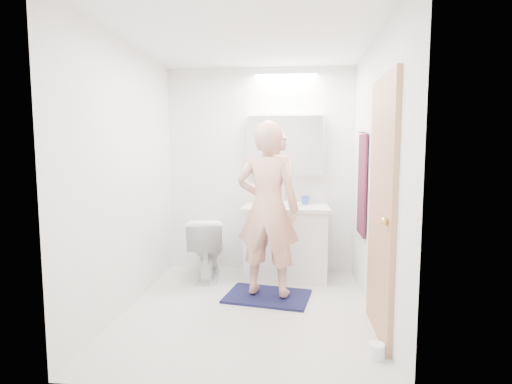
# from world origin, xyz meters

# --- Properties ---
(floor) EXTENTS (2.50, 2.50, 0.00)m
(floor) POSITION_xyz_m (0.00, 0.00, 0.00)
(floor) COLOR silver
(floor) RESTS_ON ground
(ceiling) EXTENTS (2.50, 2.50, 0.00)m
(ceiling) POSITION_xyz_m (0.00, 0.00, 2.40)
(ceiling) COLOR white
(ceiling) RESTS_ON floor
(wall_back) EXTENTS (2.50, 0.00, 2.50)m
(wall_back) POSITION_xyz_m (0.00, 1.25, 1.20)
(wall_back) COLOR white
(wall_back) RESTS_ON floor
(wall_front) EXTENTS (2.50, 0.00, 2.50)m
(wall_front) POSITION_xyz_m (0.00, -1.25, 1.20)
(wall_front) COLOR white
(wall_front) RESTS_ON floor
(wall_left) EXTENTS (0.00, 2.50, 2.50)m
(wall_left) POSITION_xyz_m (-1.10, 0.00, 1.20)
(wall_left) COLOR white
(wall_left) RESTS_ON floor
(wall_right) EXTENTS (0.00, 2.50, 2.50)m
(wall_right) POSITION_xyz_m (1.10, 0.00, 1.20)
(wall_right) COLOR white
(wall_right) RESTS_ON floor
(vanity_cabinet) EXTENTS (0.90, 0.55, 0.78)m
(vanity_cabinet) POSITION_xyz_m (0.32, 0.96, 0.39)
(vanity_cabinet) COLOR white
(vanity_cabinet) RESTS_ON floor
(countertop) EXTENTS (0.95, 0.58, 0.04)m
(countertop) POSITION_xyz_m (0.32, 0.96, 0.80)
(countertop) COLOR silver
(countertop) RESTS_ON vanity_cabinet
(sink_basin) EXTENTS (0.36, 0.36, 0.03)m
(sink_basin) POSITION_xyz_m (0.32, 0.99, 0.84)
(sink_basin) COLOR white
(sink_basin) RESTS_ON countertop
(faucet) EXTENTS (0.02, 0.02, 0.16)m
(faucet) POSITION_xyz_m (0.32, 1.19, 0.90)
(faucet) COLOR silver
(faucet) RESTS_ON countertop
(medicine_cabinet) EXTENTS (0.88, 0.14, 0.70)m
(medicine_cabinet) POSITION_xyz_m (0.30, 1.18, 1.50)
(medicine_cabinet) COLOR white
(medicine_cabinet) RESTS_ON wall_back
(mirror_panel) EXTENTS (0.84, 0.01, 0.66)m
(mirror_panel) POSITION_xyz_m (0.30, 1.10, 1.50)
(mirror_panel) COLOR silver
(mirror_panel) RESTS_ON medicine_cabinet
(toilet) EXTENTS (0.47, 0.73, 0.70)m
(toilet) POSITION_xyz_m (-0.56, 0.85, 0.35)
(toilet) COLOR white
(toilet) RESTS_ON floor
(bath_rug) EXTENTS (0.88, 0.68, 0.02)m
(bath_rug) POSITION_xyz_m (0.16, 0.31, 0.01)
(bath_rug) COLOR #161238
(bath_rug) RESTS_ON floor
(person) EXTENTS (0.67, 0.50, 1.67)m
(person) POSITION_xyz_m (0.16, 0.31, 0.88)
(person) COLOR #DB9B83
(person) RESTS_ON bath_rug
(door) EXTENTS (0.04, 0.80, 2.00)m
(door) POSITION_xyz_m (1.08, -0.35, 1.00)
(door) COLOR tan
(door) RESTS_ON wall_right
(door_knob) EXTENTS (0.06, 0.06, 0.06)m
(door_knob) POSITION_xyz_m (1.04, -0.65, 0.95)
(door_knob) COLOR gold
(door_knob) RESTS_ON door
(towel) EXTENTS (0.02, 0.42, 1.00)m
(towel) POSITION_xyz_m (1.08, 0.55, 1.10)
(towel) COLOR #131238
(towel) RESTS_ON wall_right
(towel_hook) EXTENTS (0.07, 0.02, 0.02)m
(towel_hook) POSITION_xyz_m (1.07, 0.55, 1.62)
(towel_hook) COLOR silver
(towel_hook) RESTS_ON wall_right
(soap_bottle_a) EXTENTS (0.11, 0.11, 0.23)m
(soap_bottle_a) POSITION_xyz_m (-0.00, 1.11, 0.94)
(soap_bottle_a) COLOR #CABC82
(soap_bottle_a) RESTS_ON countertop
(soap_bottle_b) EXTENTS (0.11, 0.11, 0.18)m
(soap_bottle_b) POSITION_xyz_m (0.10, 1.15, 0.91)
(soap_bottle_b) COLOR #5983C0
(soap_bottle_b) RESTS_ON countertop
(toothbrush_cup) EXTENTS (0.11, 0.11, 0.10)m
(toothbrush_cup) POSITION_xyz_m (0.54, 1.12, 0.87)
(toothbrush_cup) COLOR #3C5EB6
(toothbrush_cup) RESTS_ON countertop
(toilet_paper_roll) EXTENTS (0.11, 0.11, 0.10)m
(toilet_paper_roll) POSITION_xyz_m (0.99, -0.74, 0.05)
(toilet_paper_roll) COLOR white
(toilet_paper_roll) RESTS_ON floor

